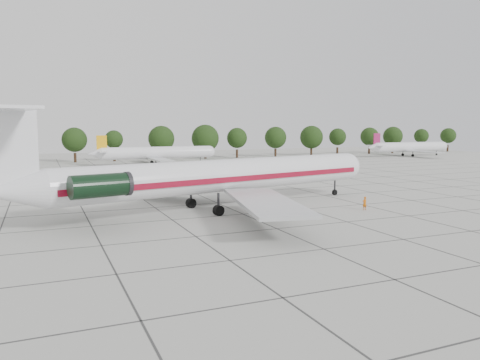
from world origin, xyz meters
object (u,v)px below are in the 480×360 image
(bg_airliner_c, at_px, (157,153))
(bg_airliner_e, at_px, (410,147))
(main_airliner, at_px, (209,176))
(ground_crew, at_px, (365,203))

(bg_airliner_c, bearing_deg, bg_airliner_e, 0.30)
(main_airliner, distance_m, ground_crew, 18.18)
(ground_crew, relative_size, bg_airliner_c, 0.05)
(bg_airliner_c, bearing_deg, ground_crew, -84.19)
(ground_crew, height_order, bg_airliner_c, bg_airliner_c)
(main_airliner, relative_size, ground_crew, 30.75)
(main_airliner, height_order, bg_airliner_e, main_airliner)
(main_airliner, distance_m, bg_airliner_e, 112.74)
(main_airliner, bearing_deg, bg_airliner_c, 68.96)
(ground_crew, bearing_deg, main_airliner, -24.41)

